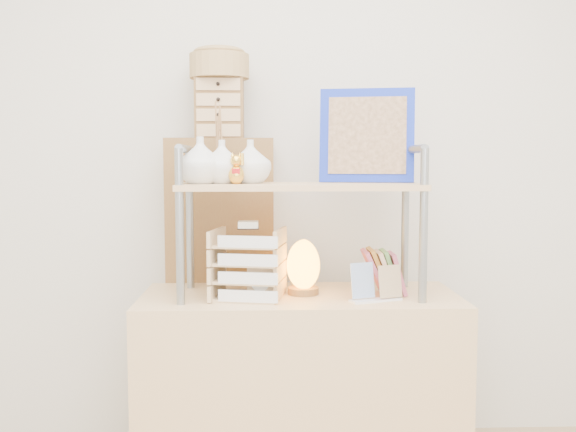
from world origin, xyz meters
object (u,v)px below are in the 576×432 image
(desk, at_px, (300,391))
(letter_tray, at_px, (249,268))
(cabinet, at_px, (222,294))
(salt_lamp, at_px, (303,266))

(desk, distance_m, letter_tray, 0.53)
(cabinet, relative_size, letter_tray, 4.72)
(desk, xyz_separation_m, letter_tray, (-0.19, -0.06, 0.49))
(salt_lamp, bearing_deg, letter_tray, -161.64)
(desk, height_order, letter_tray, letter_tray)
(cabinet, height_order, letter_tray, cabinet)
(cabinet, relative_size, salt_lamp, 6.46)
(desk, relative_size, salt_lamp, 5.74)
(cabinet, distance_m, letter_tray, 0.48)
(desk, relative_size, cabinet, 0.89)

